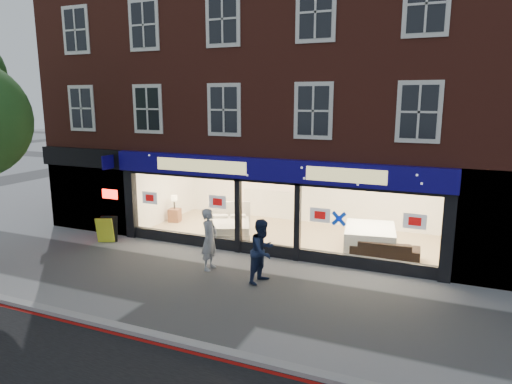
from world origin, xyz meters
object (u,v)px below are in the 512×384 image
Objects in this scene: pedestrian_grey at (210,239)px; mattress_stack at (370,239)px; pedestrian_blue at (263,251)px; display_bed at (229,227)px; sofa at (385,249)px; a_board at (107,230)px.

mattress_stack is at bearing -53.00° from pedestrian_grey.
pedestrian_blue is at bearing -100.76° from pedestrian_grey.
display_bed is 5.76m from sofa.
pedestrian_blue reaches higher than sofa.
sofa is 1.13× the size of pedestrian_grey.
sofa is at bearing -62.22° from pedestrian_grey.
pedestrian_grey is at bearing -98.45° from display_bed.
pedestrian_blue is at bearing -122.82° from mattress_stack.
mattress_stack is 2.38× the size of a_board.
mattress_stack is at bearing -18.88° from pedestrian_blue.
sofa is 2.23× the size of a_board.
pedestrian_grey is 1.90m from pedestrian_blue.
a_board is at bearing 94.08° from pedestrian_blue.
mattress_stack is 1.06× the size of sofa.
pedestrian_blue reaches higher than a_board.
pedestrian_blue is at bearing 42.15° from sofa.
display_bed reaches higher than a_board.
mattress_stack is at bearing -51.42° from sofa.
a_board is at bearing 78.17° from pedestrian_grey.
sofa is at bearing -27.68° from display_bed.
display_bed is at bearing 14.41° from pedestrian_grey.
pedestrian_grey is (-4.27, -3.42, 0.45)m from mattress_stack.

